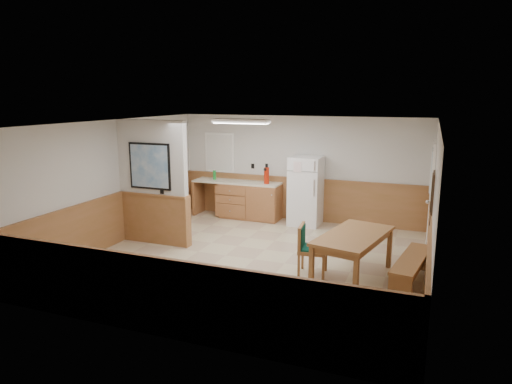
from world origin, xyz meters
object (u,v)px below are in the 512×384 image
at_px(dining_chair, 308,246).
at_px(fire_extinguisher, 267,175).
at_px(dining_table, 354,240).
at_px(soap_bottle, 214,175).
at_px(refrigerator, 306,191).
at_px(dining_bench, 412,264).

relative_size(dining_chair, fire_extinguisher, 1.76).
xyz_separation_m(dining_table, dining_chair, (-0.74, -0.10, -0.16)).
distance_m(dining_chair, soap_bottle, 4.43).
distance_m(dining_table, fire_extinguisher, 3.85).
bearing_deg(refrigerator, soap_bottle, 178.81).
xyz_separation_m(fire_extinguisher, soap_bottle, (-1.41, 0.07, -0.10)).
distance_m(dining_bench, dining_chair, 1.67).
xyz_separation_m(refrigerator, fire_extinguisher, (-0.97, 0.01, 0.31)).
distance_m(refrigerator, dining_table, 3.25).
height_order(refrigerator, dining_table, refrigerator).
relative_size(dining_table, dining_chair, 2.15).
height_order(refrigerator, dining_bench, refrigerator).
xyz_separation_m(dining_table, fire_extinguisher, (-2.53, 2.86, 0.46)).
height_order(dining_chair, soap_bottle, soap_bottle).
bearing_deg(dining_chair, dining_table, 1.24).
relative_size(dining_table, dining_bench, 1.11).
bearing_deg(dining_table, fire_extinguisher, 144.10).
relative_size(dining_chair, soap_bottle, 3.68).
xyz_separation_m(dining_table, soap_bottle, (-3.94, 2.92, 0.36)).
distance_m(dining_bench, fire_extinguisher, 4.52).
height_order(dining_bench, dining_chair, dining_chair).
height_order(dining_table, fire_extinguisher, fire_extinguisher).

